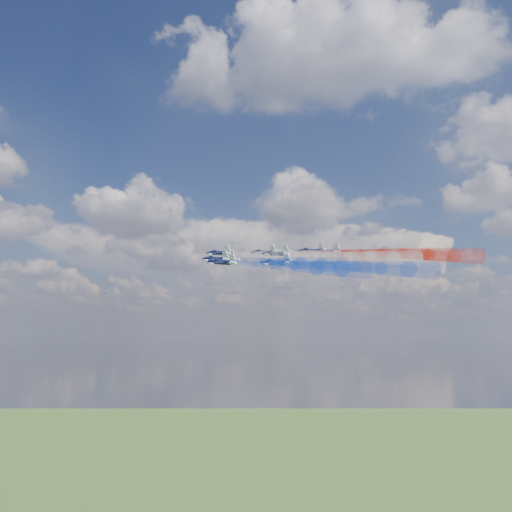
% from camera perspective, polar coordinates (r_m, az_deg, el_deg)
% --- Properties ---
extents(jet_lead, '(15.34, 14.63, 6.73)m').
position_cam_1_polar(jet_lead, '(175.41, -3.85, 0.31)').
color(jet_lead, black).
extents(trail_lead, '(36.77, 22.35, 9.82)m').
position_cam_1_polar(trail_lead, '(157.37, 2.16, 0.10)').
color(trail_lead, white).
extents(jet_inner_left, '(15.34, 14.63, 6.73)m').
position_cam_1_polar(jet_inner_left, '(158.04, -4.14, -0.32)').
color(jet_inner_left, black).
extents(trail_inner_left, '(36.77, 22.35, 9.82)m').
position_cam_1_polar(trail_inner_left, '(140.01, 2.58, -0.64)').
color(trail_inner_left, blue).
extents(jet_inner_right, '(15.34, 14.63, 6.73)m').
position_cam_1_polar(jet_inner_right, '(171.57, 0.79, 0.35)').
color(jet_inner_right, black).
extents(trail_inner_right, '(36.77, 22.35, 9.82)m').
position_cam_1_polar(trail_inner_right, '(155.09, 7.44, 0.14)').
color(trail_inner_right, red).
extents(jet_outer_left, '(15.34, 14.63, 6.73)m').
position_cam_1_polar(jet_outer_left, '(144.27, -3.53, -0.65)').
color(jet_outer_left, black).
extents(trail_outer_left, '(36.77, 22.35, 9.82)m').
position_cam_1_polar(trail_outer_left, '(126.55, 4.00, -1.05)').
color(trail_outer_left, blue).
extents(jet_center_third, '(15.34, 14.63, 6.73)m').
position_cam_1_polar(jet_center_third, '(157.72, 2.05, 0.23)').
color(jet_center_third, black).
extents(trail_center_third, '(36.77, 22.35, 9.82)m').
position_cam_1_polar(trail_center_third, '(141.79, 9.48, -0.02)').
color(trail_center_third, white).
extents(jet_outer_right, '(15.34, 14.63, 6.73)m').
position_cam_1_polar(jet_outer_right, '(173.02, 5.73, 0.52)').
color(jet_outer_right, black).
extents(trail_outer_right, '(36.77, 22.35, 9.82)m').
position_cam_1_polar(trail_outer_right, '(158.30, 12.76, 0.32)').
color(trail_outer_right, red).
extents(jet_rear_left, '(15.34, 14.63, 6.73)m').
position_cam_1_polar(jet_rear_left, '(143.56, 2.04, -0.70)').
color(jet_rear_left, black).
extents(trail_rear_left, '(36.77, 22.35, 9.82)m').
position_cam_1_polar(trail_rear_left, '(127.77, 10.29, -1.09)').
color(trail_rear_left, blue).
extents(jet_rear_right, '(15.34, 14.63, 6.73)m').
position_cam_1_polar(jet_rear_right, '(157.74, 7.16, 0.43)').
color(jet_rear_right, black).
extents(trail_rear_right, '(36.77, 22.35, 9.82)m').
position_cam_1_polar(trail_rear_right, '(143.69, 15.07, 0.21)').
color(trail_rear_right, red).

